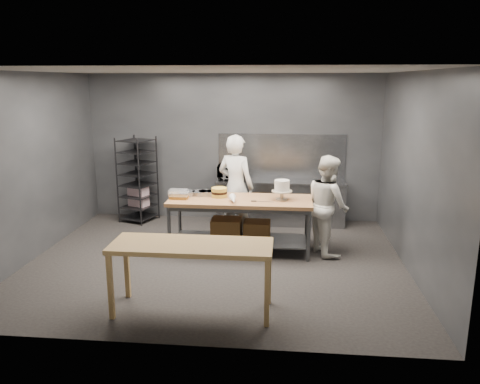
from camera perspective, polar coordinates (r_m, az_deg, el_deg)
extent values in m
plane|color=black|center=(7.69, -2.90, -8.39)|extent=(6.00, 6.00, 0.00)
cube|color=#4C4F54|center=(9.71, -0.83, 5.41)|extent=(6.00, 0.04, 3.00)
cube|color=#91613A|center=(7.86, 0.04, -1.05)|extent=(2.40, 0.90, 0.06)
cube|color=#47494C|center=(8.07, 0.03, -5.80)|extent=(2.25, 0.75, 0.03)
cylinder|color=#47494C|center=(7.82, -8.62, -4.81)|extent=(0.06, 0.06, 0.86)
cylinder|color=#47494C|center=(8.54, -7.35, -3.19)|extent=(0.06, 0.06, 0.86)
cylinder|color=#47494C|center=(7.60, 8.37, -5.34)|extent=(0.06, 0.06, 0.86)
cylinder|color=#47494C|center=(8.34, 8.13, -3.62)|extent=(0.06, 0.06, 0.86)
cube|color=brown|center=(8.04, -1.67, -4.47)|extent=(0.50, 0.40, 0.35)
cube|color=brown|center=(8.05, 2.08, -4.64)|extent=(0.45, 0.38, 0.30)
cube|color=olive|center=(5.84, -5.93, -6.56)|extent=(2.00, 0.70, 0.06)
cube|color=olive|center=(6.00, -15.51, -11.07)|extent=(0.06, 0.06, 0.84)
cube|color=olive|center=(6.51, -13.62, -8.95)|extent=(0.06, 0.06, 0.84)
cube|color=olive|center=(5.63, 3.31, -12.26)|extent=(0.06, 0.06, 0.84)
cube|color=olive|center=(6.17, 3.54, -9.85)|extent=(0.06, 0.06, 0.84)
cube|color=slate|center=(9.45, 5.00, 1.31)|extent=(2.60, 0.60, 0.04)
cube|color=slate|center=(9.55, 4.95, -1.33)|extent=(2.56, 0.56, 0.86)
cube|color=slate|center=(9.66, 5.08, 4.41)|extent=(2.60, 0.02, 0.90)
cube|color=black|center=(9.84, -12.38, 1.51)|extent=(0.79, 0.82, 1.75)
cube|color=silver|center=(9.92, -12.28, -0.39)|extent=(0.44, 0.36, 0.45)
imported|color=white|center=(8.57, -0.52, 0.66)|extent=(0.82, 0.69, 1.92)
imported|color=silver|center=(7.94, 10.66, -1.55)|extent=(0.88, 0.99, 1.67)
imported|color=black|center=(9.47, -1.04, 2.44)|extent=(0.54, 0.37, 0.30)
cylinder|color=#B9AD94|center=(7.82, 5.11, -0.89)|extent=(0.20, 0.20, 0.02)
cylinder|color=#B9AD94|center=(7.80, 5.12, -0.39)|extent=(0.06, 0.06, 0.12)
cylinder|color=#B9AD94|center=(7.79, 5.13, 0.10)|extent=(0.34, 0.34, 0.02)
cylinder|color=white|center=(7.76, 5.14, 0.81)|extent=(0.25, 0.25, 0.18)
cylinder|color=gold|center=(7.99, -2.54, -0.39)|extent=(0.27, 0.27, 0.06)
cylinder|color=black|center=(7.98, -2.54, -0.04)|extent=(0.27, 0.27, 0.04)
cylinder|color=gold|center=(7.96, -2.54, 0.31)|extent=(0.27, 0.27, 0.06)
cylinder|color=gray|center=(8.12, -4.90, -0.15)|extent=(0.27, 0.27, 0.07)
cylinder|color=gray|center=(8.13, -4.18, -0.12)|extent=(0.27, 0.27, 0.07)
cylinder|color=gray|center=(8.13, -6.51, -0.17)|extent=(0.29, 0.29, 0.07)
cylinder|color=gray|center=(8.12, -3.12, -0.11)|extent=(0.30, 0.30, 0.07)
cone|color=white|center=(7.56, -0.83, -0.94)|extent=(0.19, 0.40, 0.12)
cube|color=slate|center=(7.67, 3.04, -1.19)|extent=(0.28, 0.02, 0.00)
cube|color=black|center=(7.68, 1.70, -1.12)|extent=(0.09, 0.02, 0.02)
cube|color=#A86E21|center=(7.93, -7.44, -0.63)|extent=(0.30, 0.20, 0.05)
cube|color=silver|center=(7.92, -7.46, -0.25)|extent=(0.31, 0.21, 0.06)
cube|color=#A86E21|center=(8.12, -7.54, -0.30)|extent=(0.30, 0.20, 0.05)
cube|color=silver|center=(8.11, -7.55, 0.07)|extent=(0.31, 0.21, 0.06)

